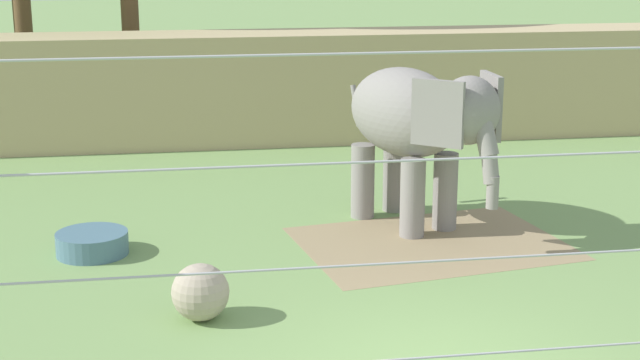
{
  "coord_description": "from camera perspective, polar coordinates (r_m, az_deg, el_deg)",
  "views": [
    {
      "loc": [
        -2.82,
        -9.5,
        4.86
      ],
      "look_at": [
        -0.78,
        3.49,
        1.4
      ],
      "focal_mm": 53.87,
      "sensor_mm": 36.0,
      "label": 1
    }
  ],
  "objects": [
    {
      "name": "enrichment_ball",
      "position": [
        12.38,
        -7.12,
        -6.63
      ],
      "size": [
        0.74,
        0.74,
        0.74
      ],
      "primitive_type": "sphere",
      "color": "tan",
      "rests_on": "ground"
    },
    {
      "name": "water_tub",
      "position": [
        15.15,
        -13.38,
        -3.65
      ],
      "size": [
        1.1,
        1.1,
        0.35
      ],
      "color": "slate",
      "rests_on": "ground"
    },
    {
      "name": "cable_fence",
      "position": [
        7.85,
        12.81,
        -6.26
      ],
      "size": [
        11.4,
        0.19,
        4.15
      ],
      "color": "brown",
      "rests_on": "ground"
    },
    {
      "name": "dirt_patch",
      "position": [
        15.39,
        6.64,
        -3.75
      ],
      "size": [
        4.52,
        3.65,
        0.01
      ],
      "primitive_type": "cube",
      "rotation": [
        0.0,
        0.0,
        0.16
      ],
      "color": "#937F5B",
      "rests_on": "ground"
    },
    {
      "name": "embankment_wall",
      "position": [
        22.56,
        -1.64,
        5.57
      ],
      "size": [
        36.0,
        1.8,
        2.53
      ],
      "primitive_type": "cube",
      "color": "tan",
      "rests_on": "ground"
    },
    {
      "name": "elephant",
      "position": [
        15.77,
        5.71,
        3.44
      ],
      "size": [
        2.42,
        3.35,
        2.7
      ],
      "color": "gray",
      "rests_on": "ground"
    }
  ]
}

